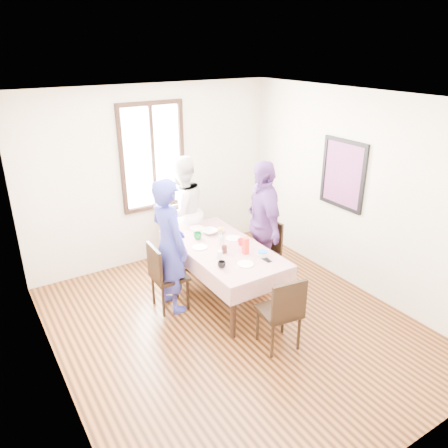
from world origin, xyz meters
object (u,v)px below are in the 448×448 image
(chair_right, at_px, (261,253))
(person_left, at_px, (169,246))
(chair_far, at_px, (181,236))
(dining_table, at_px, (222,273))
(chair_left, at_px, (169,276))
(chair_near, at_px, (279,311))
(person_right, at_px, (261,224))
(person_far, at_px, (181,212))

(chair_right, distance_m, person_left, 1.44)
(chair_far, bearing_deg, person_left, 58.49)
(dining_table, height_order, chair_left, chair_left)
(chair_left, xyz_separation_m, chair_near, (0.69, -1.36, 0.00))
(person_right, bearing_deg, dining_table, -66.93)
(chair_far, bearing_deg, person_right, 122.15)
(chair_left, bearing_deg, chair_right, 87.57)
(chair_right, distance_m, chair_near, 1.43)
(chair_far, xyz_separation_m, person_left, (-0.68, -1.04, 0.42))
(dining_table, distance_m, chair_near, 1.20)
(person_left, bearing_deg, chair_far, -37.96)
(chair_far, relative_size, person_far, 0.53)
(dining_table, height_order, person_right, person_right)
(chair_left, distance_m, person_right, 1.45)
(person_left, bearing_deg, dining_table, -108.45)
(chair_left, bearing_deg, person_left, 92.06)
(chair_right, height_order, person_far, person_far)
(person_left, height_order, person_far, person_left)
(chair_far, xyz_separation_m, person_far, (0.00, -0.02, 0.41))
(chair_right, height_order, person_right, person_right)
(dining_table, xyz_separation_m, person_left, (-0.68, 0.16, 0.50))
(chair_far, distance_m, person_far, 0.41)
(chair_far, xyz_separation_m, chair_near, (0.00, -2.40, 0.00))
(chair_right, bearing_deg, chair_near, 141.16)
(chair_right, bearing_deg, person_right, 80.12)
(chair_near, height_order, person_far, person_far)
(person_left, xyz_separation_m, person_far, (0.68, 1.01, -0.02))
(person_left, bearing_deg, chair_left, 85.16)
(chair_near, distance_m, person_far, 2.41)
(chair_far, distance_m, person_right, 1.40)
(chair_right, xyz_separation_m, person_far, (-0.69, 1.12, 0.41))
(person_far, bearing_deg, chair_right, 107.66)
(dining_table, distance_m, chair_far, 1.20)
(dining_table, height_order, person_far, person_far)
(chair_left, relative_size, chair_right, 1.00)
(chair_near, distance_m, person_left, 1.58)
(person_left, distance_m, person_right, 1.36)
(chair_right, height_order, chair_far, same)
(person_far, bearing_deg, chair_near, 75.94)
(chair_left, height_order, chair_near, same)
(chair_far, bearing_deg, chair_left, 57.78)
(chair_right, bearing_deg, chair_far, 21.35)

